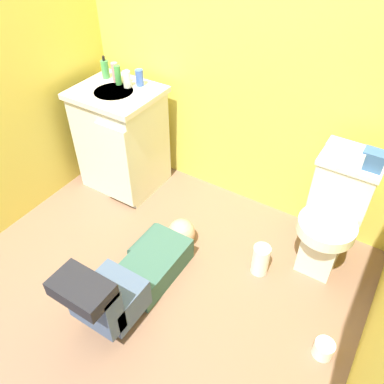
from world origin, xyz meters
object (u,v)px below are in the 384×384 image
Objects in this scene: bottle_pink at (115,72)px; paper_towel_roll at (261,260)px; person_plumber at (134,276)px; toilet at (331,219)px; bottle_blue at (139,78)px; tissue_box at (346,152)px; soap_dispenser at (105,69)px; bottle_white at (127,79)px; toiletry_bag at (373,160)px; bottle_green at (118,75)px; vanity_cabinet at (122,139)px; toilet_paper_roll at (323,349)px; faucet at (127,76)px.

bottle_pink is 1.67m from paper_towel_roll.
person_plumber is at bearing -135.41° from paper_towel_roll.
toilet is 1.26m from person_plumber.
toilet is 6.38× the size of bottle_blue.
soap_dispenser reaches higher than tissue_box.
bottle_blue is at bearing 175.78° from toilet.
bottle_white reaches higher than paper_towel_roll.
toiletry_bag is 1.93m from soap_dispenser.
soap_dispenser is at bearing -173.89° from bottle_blue.
bottle_green is at bearing 178.78° from bottle_white.
bottle_green is (-1.68, 0.05, 0.52)m from toilet.
paper_towel_roll is at bearing -15.50° from bottle_pink.
soap_dispenser is (-0.19, 0.13, 0.47)m from vanity_cabinet.
toilet_paper_roll is at bearing -21.03° from bottle_white.
person_plumber is 1.14m from toilet_paper_roll.
soap_dispenser is 1.76m from paper_towel_roll.
soap_dispenser is (-1.83, 0.08, 0.52)m from toilet.
soap_dispenser reaches higher than toilet_paper_roll.
toilet is 1.80m from bottle_pink.
faucet is 1.74m from toiletry_bag.
bottle_white is (-1.55, -0.04, 0.08)m from tissue_box.
soap_dispenser is 0.10m from bottle_pink.
vanity_cabinet is (-1.63, -0.04, 0.05)m from toilet.
bottle_blue is (0.29, 0.03, -0.01)m from soap_dispenser.
faucet is at bearing 176.45° from toilet.
tissue_box is at bearing 180.00° from toiletry_bag.
faucet is 0.10m from bottle_blue.
toiletry_bag is at bearing 0.46° from bottle_pink.
bottle_green is 1.27× the size of toilet_paper_roll.
bottle_pink is at bearing -169.19° from bottle_blue.
faucet is 2.18m from toilet_paper_roll.
paper_towel_roll reaches higher than toilet_paper_roll.
vanity_cabinet is 7.45× the size of toilet_paper_roll.
toilet is 1.71m from faucet.
toiletry_bag is 0.89× the size of bottle_green.
tissue_box is at bearing 49.64° from person_plumber.
tissue_box is 1.77× the size of toiletry_bag.
toilet_paper_roll is at bearing -18.15° from vanity_cabinet.
toilet_paper_roll is at bearing -19.71° from soap_dispenser.
paper_towel_roll is at bearing -19.34° from bottle_blue.
bottle_white is (0.04, 0.09, 0.46)m from vanity_cabinet.
person_plumber is at bearing -48.12° from vanity_cabinet.
vanity_cabinet is 1.78m from toiletry_bag.
bottle_green is at bearing -12.64° from soap_dispenser.
faucet reaches higher than person_plumber.
toilet is 0.91× the size of vanity_cabinet.
toilet is at bearing -3.55° from faucet.
faucet is 0.07m from bottle_white.
tissue_box is (1.59, -0.01, -0.07)m from faucet.
toilet_paper_roll is at bearing -80.28° from toiletry_bag.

